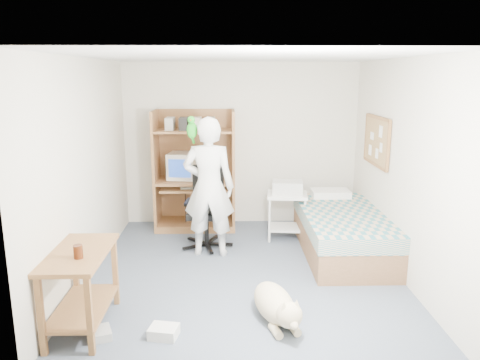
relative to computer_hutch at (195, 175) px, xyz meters
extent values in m
plane|color=#4D5668|center=(0.70, -1.74, -0.82)|extent=(4.00, 4.00, 0.00)
cube|color=beige|center=(0.70, 0.26, 0.43)|extent=(3.60, 0.02, 2.50)
cube|color=beige|center=(2.50, -1.74, 0.43)|extent=(0.02, 4.00, 2.50)
cube|color=beige|center=(-1.10, -1.74, 0.43)|extent=(0.02, 4.00, 2.50)
cube|color=white|center=(0.70, -1.74, 1.68)|extent=(3.60, 4.00, 0.02)
cube|color=brown|center=(-0.58, -0.04, 0.08)|extent=(0.04, 0.60, 1.80)
cube|color=brown|center=(0.58, -0.04, 0.08)|extent=(0.04, 0.60, 1.80)
cube|color=brown|center=(0.00, 0.25, 0.08)|extent=(1.20, 0.02, 1.80)
cube|color=brown|center=(0.00, -0.04, -0.08)|extent=(1.12, 0.60, 0.04)
cube|color=brown|center=(0.00, -0.12, -0.18)|extent=(1.00, 0.50, 0.03)
cube|color=brown|center=(0.00, -0.04, 0.68)|extent=(1.12, 0.55, 0.03)
cube|color=brown|center=(0.00, -0.04, -0.77)|extent=(1.12, 0.60, 0.10)
cube|color=brown|center=(2.00, -1.14, -0.64)|extent=(1.00, 2.00, 0.36)
cube|color=teal|center=(2.00, -1.14, -0.36)|extent=(1.02, 2.02, 0.20)
cube|color=white|center=(2.00, -0.34, -0.22)|extent=(0.55, 0.35, 0.12)
cube|color=brown|center=(-0.85, -2.94, -0.09)|extent=(0.50, 1.00, 0.04)
cube|color=brown|center=(-1.05, -3.39, -0.47)|extent=(0.05, 0.05, 0.70)
cube|color=brown|center=(-0.65, -3.39, -0.47)|extent=(0.05, 0.05, 0.70)
cube|color=brown|center=(-1.05, -2.49, -0.47)|extent=(0.05, 0.05, 0.70)
cube|color=brown|center=(-0.65, -2.49, -0.47)|extent=(0.05, 0.05, 0.70)
cube|color=brown|center=(-0.85, -2.94, -0.62)|extent=(0.46, 0.92, 0.03)
cube|color=olive|center=(2.48, -0.84, 0.63)|extent=(0.03, 0.90, 0.60)
cube|color=brown|center=(2.47, -0.84, 0.94)|extent=(0.04, 0.94, 0.04)
cube|color=brown|center=(2.47, -0.84, 0.32)|extent=(0.04, 0.94, 0.04)
cylinder|color=black|center=(0.20, -0.87, -0.78)|extent=(0.61, 0.61, 0.06)
cylinder|color=black|center=(0.20, -0.87, -0.59)|extent=(0.06, 0.06, 0.41)
cube|color=black|center=(0.20, -0.87, -0.34)|extent=(0.51, 0.51, 0.08)
cube|color=black|center=(0.22, -0.64, 0.00)|extent=(0.43, 0.10, 0.56)
cube|color=black|center=(-0.05, -0.85, -0.19)|extent=(0.07, 0.31, 0.04)
cube|color=black|center=(0.46, -0.90, -0.19)|extent=(0.07, 0.31, 0.04)
imported|color=white|center=(0.25, -1.12, 0.08)|extent=(0.69, 0.49, 1.81)
ellipsoid|color=#1C9A16|center=(0.05, -1.10, 0.81)|extent=(0.13, 0.13, 0.21)
sphere|color=#1C9A16|center=(0.05, -1.14, 0.94)|extent=(0.09, 0.09, 0.09)
cone|color=orange|center=(0.05, -1.19, 0.94)|extent=(0.04, 0.04, 0.04)
cylinder|color=#1C9A16|center=(0.06, -1.05, 0.69)|extent=(0.04, 0.15, 0.13)
ellipsoid|color=#C5B384|center=(0.94, -2.81, -0.66)|extent=(0.50, 0.76, 0.32)
sphere|color=#C5B384|center=(1.04, -3.19, -0.59)|extent=(0.24, 0.24, 0.24)
cone|color=#C5B384|center=(0.99, -3.23, -0.48)|extent=(0.07, 0.07, 0.09)
cone|color=#C5B384|center=(1.10, -3.20, -0.48)|extent=(0.07, 0.07, 0.09)
ellipsoid|color=#C5B384|center=(1.07, -3.29, -0.62)|extent=(0.11, 0.14, 0.08)
cylinder|color=#C5B384|center=(0.85, -2.45, -0.72)|extent=(0.11, 0.23, 0.11)
cube|color=white|center=(1.34, -0.56, -0.18)|extent=(0.60, 0.50, 0.04)
cube|color=white|center=(1.34, -0.56, -0.65)|extent=(0.55, 0.45, 0.03)
cylinder|color=white|center=(1.09, -0.75, -0.50)|extent=(0.03, 0.03, 0.65)
cylinder|color=white|center=(1.58, -0.75, -0.50)|extent=(0.03, 0.03, 0.65)
cylinder|color=white|center=(1.09, -0.37, -0.50)|extent=(0.03, 0.03, 0.65)
cylinder|color=white|center=(1.58, -0.37, -0.50)|extent=(0.03, 0.03, 0.65)
cube|color=#B8B9B3|center=(1.34, -0.56, -0.06)|extent=(0.45, 0.36, 0.18)
cube|color=beige|center=(-0.18, 0.01, 0.15)|extent=(0.47, 0.49, 0.39)
cube|color=navy|center=(-0.21, -0.20, 0.15)|extent=(0.33, 0.06, 0.27)
cube|color=beige|center=(0.02, -0.16, -0.15)|extent=(0.46, 0.18, 0.03)
cylinder|color=gold|center=(0.37, -0.09, 0.00)|extent=(0.08, 0.08, 0.12)
cylinder|color=#431C0A|center=(-0.80, -3.10, -0.01)|extent=(0.08, 0.08, 0.12)
cube|color=silver|center=(-0.08, -3.13, -0.77)|extent=(0.28, 0.24, 0.10)
cube|color=#AEAEA9|center=(-0.65, -3.13, -0.78)|extent=(0.25, 0.27, 0.08)
camera|label=1|loc=(0.52, -6.95, 1.49)|focal=35.00mm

